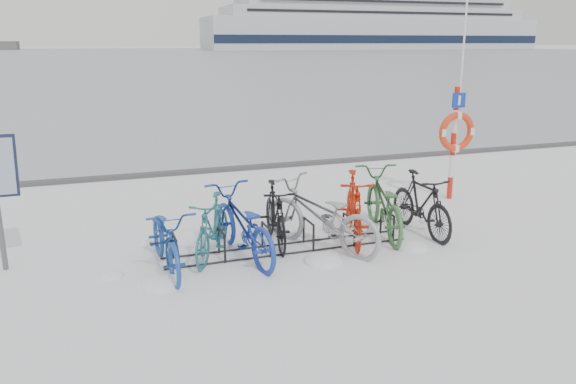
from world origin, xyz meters
name	(u,v)px	position (x,y,z in m)	size (l,w,h in m)	color
ground	(288,249)	(0.00, 0.00, 0.00)	(900.00, 900.00, 0.00)	white
ice_sheet	(98,54)	(0.00, 155.00, 0.01)	(400.00, 298.00, 0.02)	#9DA8B1
quay_edge	(212,170)	(0.00, 5.90, 0.05)	(400.00, 0.25, 0.10)	#3F3F42
bike_rack	(288,239)	(0.00, 0.00, 0.18)	(4.00, 0.48, 0.46)	black
lifebuoy_station	(456,132)	(4.28, 1.69, 1.44)	(0.83, 0.23, 4.30)	red
cruise_ferry	(374,18)	(116.61, 220.90, 13.42)	(150.00, 28.26, 49.29)	silver
bike_0	(166,236)	(-1.93, -0.16, 0.51)	(0.68, 1.94, 1.02)	#1C4495
bike_1	(212,226)	(-1.20, 0.11, 0.50)	(0.47, 1.67, 1.00)	#21646B
bike_2	(242,222)	(-0.77, -0.06, 0.56)	(0.74, 2.14, 1.12)	#1A349D
bike_3	(275,213)	(-0.09, 0.36, 0.52)	(0.49, 1.74, 1.05)	black
bike_4	(321,214)	(0.52, -0.12, 0.59)	(0.78, 2.24, 1.17)	gray
bike_5	(354,206)	(1.23, 0.14, 0.58)	(0.55, 1.93, 1.16)	#B61C06
bike_6	(383,201)	(1.85, 0.26, 0.57)	(0.76, 2.18, 1.14)	#356836
bike_7	(421,202)	(2.47, 0.04, 0.55)	(0.52, 1.84, 1.11)	black
snow_drifts	(300,254)	(0.11, -0.26, 0.00)	(6.15, 1.81, 0.22)	white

